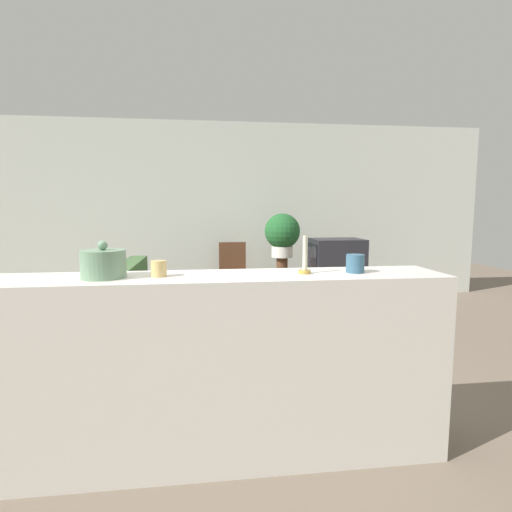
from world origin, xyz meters
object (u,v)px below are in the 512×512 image
object	(u,v)px
television	(336,260)
wooden_chair	(233,271)
decorative_bowl	(103,264)
couch	(159,318)
potted_plant	(282,233)

from	to	relation	value
television	wooden_chair	size ratio (longest dim) A/B	0.69
television	decorative_bowl	world-z (taller)	decorative_bowl
couch	wooden_chair	world-z (taller)	wooden_chair
couch	television	size ratio (longest dim) A/B	3.31
couch	potted_plant	distance (m)	2.20
potted_plant	decorative_bowl	world-z (taller)	potted_plant
couch	potted_plant	xyz separation A→B (m)	(1.55, 1.36, 0.77)
wooden_chair	potted_plant	xyz separation A→B (m)	(0.67, -0.30, 0.56)
television	potted_plant	bearing A→B (deg)	128.92
television	wooden_chair	xyz separation A→B (m)	(-1.22, 0.99, -0.26)
television	decorative_bowl	size ratio (longest dim) A/B	2.76
decorative_bowl	television	bearing A→B (deg)	50.65
wooden_chair	couch	bearing A→B (deg)	-117.99
television	couch	bearing A→B (deg)	-162.19
couch	decorative_bowl	xyz separation A→B (m)	(-0.04, -1.94, 0.83)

